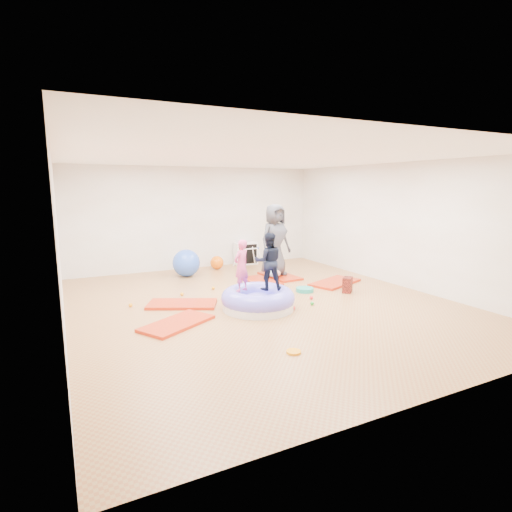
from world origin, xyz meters
name	(u,v)px	position (x,y,z in m)	size (l,w,h in m)	color
room	(263,233)	(0.00, 0.00, 1.40)	(7.01, 8.01, 2.81)	#995C32
gym_mat_front_left	(177,323)	(-1.84, -0.46, 0.03)	(1.24, 0.62, 0.05)	#AD3318
gym_mat_mid_left	(182,304)	(-1.45, 0.58, 0.03)	(1.29, 0.65, 0.05)	#AD3318
gym_mat_center_back	(261,281)	(0.78, 1.60, 0.02)	(1.13, 0.57, 0.05)	#AD3318
gym_mat_right	(335,282)	(2.28, 0.69, 0.03)	(1.31, 0.66, 0.05)	#AD3318
gym_mat_rear_right	(280,276)	(1.46, 1.89, 0.03)	(1.21, 0.61, 0.05)	#AD3318
inflatable_cushion	(258,300)	(-0.24, -0.26, 0.17)	(1.38, 1.38, 0.43)	silver
child_pink	(241,263)	(-0.52, -0.15, 0.88)	(0.35, 0.23, 0.96)	#D3487E
child_navy	(268,259)	(-0.02, -0.26, 0.94)	(0.52, 0.41, 1.08)	black
adult_caregiver	(275,240)	(1.35, 1.95, 0.95)	(0.87, 0.57, 1.79)	#393B43
infant	(275,273)	(1.23, 1.72, 0.15)	(0.33, 0.34, 0.20)	#90BCEA
ball_pit_balls	(243,298)	(-0.23, 0.43, 0.04)	(3.46, 2.12, 0.08)	orange
exercise_ball_blue	(186,263)	(-0.64, 3.01, 0.35)	(0.69, 0.69, 0.69)	blue
exercise_ball_orange	(217,263)	(0.39, 3.52, 0.18)	(0.37, 0.37, 0.37)	#F86707
infant_play_gym	(249,255)	(1.25, 3.25, 0.38)	(0.73, 0.70, 0.56)	white
cube_shelf	(246,253)	(1.40, 3.79, 0.33)	(0.65, 0.32, 0.65)	white
balance_disc	(305,290)	(1.24, 0.39, 0.04)	(0.39, 0.39, 0.09)	teal
backpack	(348,285)	(2.03, -0.06, 0.17)	(0.29, 0.18, 0.33)	maroon
yellow_toy	(294,352)	(-0.70, -2.28, 0.02)	(0.21, 0.21, 0.03)	orange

